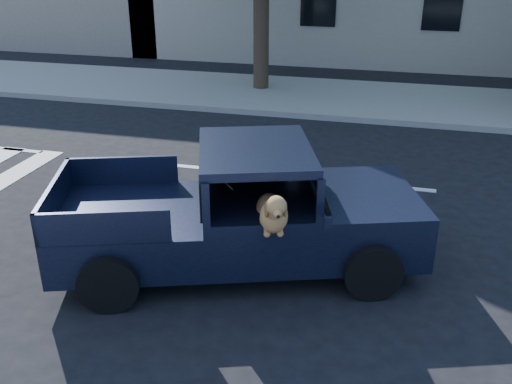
% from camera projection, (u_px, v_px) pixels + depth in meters
% --- Properties ---
extents(ground, '(120.00, 120.00, 0.00)m').
position_uv_depth(ground, '(379.00, 288.00, 7.35)').
color(ground, black).
rests_on(ground, ground).
extents(far_sidewalk, '(60.00, 4.00, 0.15)m').
position_uv_depth(far_sidewalk, '(400.00, 102.00, 15.45)').
color(far_sidewalk, gray).
rests_on(far_sidewalk, ground).
extents(lane_stripes, '(21.60, 0.14, 0.01)m').
position_uv_depth(lane_stripes, '(508.00, 198.00, 9.89)').
color(lane_stripes, silver).
rests_on(lane_stripes, ground).
extents(pickup_truck, '(5.11, 3.31, 1.71)m').
position_uv_depth(pickup_truck, '(233.00, 227.00, 7.66)').
color(pickup_truck, black).
rests_on(pickup_truck, ground).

